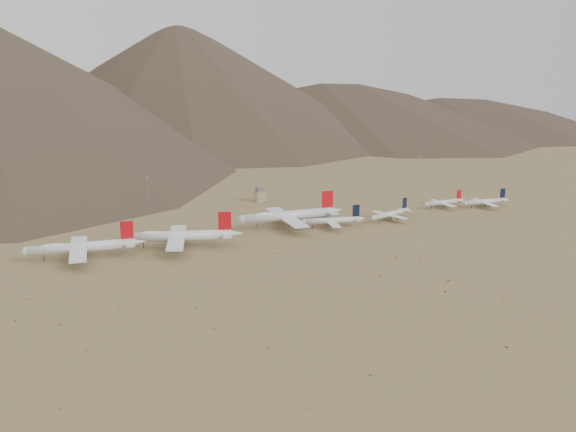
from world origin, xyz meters
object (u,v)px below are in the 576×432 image
widebody_centre (179,236)px  narrowbody_b (391,214)px  control_tower (260,195)px  widebody_west (81,247)px  narrowbody_a (333,220)px  widebody_east (288,215)px

widebody_centre → narrowbody_b: bearing=19.4°
widebody_centre → control_tower: widebody_centre is taller
widebody_centre → narrowbody_b: size_ratio=1.70×
widebody_west → narrowbody_a: 167.12m
widebody_west → narrowbody_a: widebody_west is taller
widebody_west → widebody_east: bearing=14.4°
widebody_west → control_tower: bearing=40.7°
narrowbody_a → widebody_east: bearing=164.2°
narrowbody_a → widebody_centre: bearing=-165.9°
widebody_west → widebody_centre: size_ratio=0.98×
widebody_west → widebody_centre: widebody_centre is taller
widebody_west → widebody_east: (140.31, 11.48, 0.81)m
widebody_west → widebody_centre: bearing=6.0°
widebody_centre → control_tower: (97.37, 97.04, -2.25)m
widebody_centre → narrowbody_b: (156.94, -0.82, -3.00)m
control_tower → narrowbody_b: bearing=-58.7°
widebody_centre → widebody_east: size_ratio=0.91×
widebody_centre → control_tower: 137.48m
narrowbody_a → control_tower: bearing=111.1°
widebody_east → narrowbody_a: 31.01m
control_tower → widebody_east: bearing=-100.3°
widebody_west → control_tower: size_ratio=5.77×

